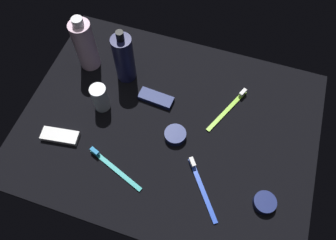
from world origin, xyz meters
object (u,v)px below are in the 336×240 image
(deodorant_stick, at_px, (101,97))
(snack_bar_navy, at_px, (156,98))
(toothbrush_lime, at_px, (229,108))
(toothbrush_blue, at_px, (201,185))
(bodywash_bottle, at_px, (85,45))
(cream_tin_right, at_px, (265,203))
(toothbrush_teal, at_px, (112,166))
(snack_bar_white, at_px, (60,136))
(lotion_bottle, at_px, (124,58))
(cream_tin_left, at_px, (175,135))

(deodorant_stick, xyz_separation_m, snack_bar_navy, (0.14, 0.07, -0.04))
(toothbrush_lime, distance_m, toothbrush_blue, 0.25)
(bodywash_bottle, xyz_separation_m, snack_bar_navy, (0.24, -0.06, -0.08))
(deodorant_stick, distance_m, cream_tin_right, 0.53)
(toothbrush_blue, bearing_deg, toothbrush_teal, -174.10)
(toothbrush_blue, bearing_deg, bodywash_bottle, 147.80)
(bodywash_bottle, height_order, snack_bar_white, bodywash_bottle)
(bodywash_bottle, distance_m, toothbrush_lime, 0.47)
(lotion_bottle, xyz_separation_m, cream_tin_right, (0.48, -0.27, -0.07))
(lotion_bottle, height_order, deodorant_stick, lotion_bottle)
(bodywash_bottle, relative_size, toothbrush_teal, 1.10)
(deodorant_stick, bearing_deg, snack_bar_navy, 25.05)
(toothbrush_blue, height_order, cream_tin_right, same)
(toothbrush_lime, distance_m, snack_bar_navy, 0.22)
(lotion_bottle, xyz_separation_m, toothbrush_lime, (0.33, -0.02, -0.08))
(toothbrush_lime, relative_size, cream_tin_right, 2.93)
(snack_bar_white, height_order, cream_tin_right, cream_tin_right)
(cream_tin_right, bearing_deg, bodywash_bottle, 155.80)
(toothbrush_teal, xyz_separation_m, cream_tin_left, (0.13, 0.14, 0.00))
(deodorant_stick, height_order, snack_bar_navy, deodorant_stick)
(toothbrush_teal, distance_m, toothbrush_blue, 0.24)
(toothbrush_lime, xyz_separation_m, toothbrush_teal, (-0.26, -0.28, 0.00))
(toothbrush_blue, bearing_deg, cream_tin_right, 2.08)
(cream_tin_right, bearing_deg, toothbrush_lime, 120.91)
(deodorant_stick, relative_size, toothbrush_blue, 0.59)
(lotion_bottle, height_order, toothbrush_lime, lotion_bottle)
(lotion_bottle, distance_m, snack_bar_navy, 0.15)
(toothbrush_blue, bearing_deg, snack_bar_navy, 132.86)
(lotion_bottle, xyz_separation_m, snack_bar_white, (-0.10, -0.26, -0.08))
(lotion_bottle, height_order, snack_bar_navy, lotion_bottle)
(bodywash_bottle, xyz_separation_m, deodorant_stick, (0.10, -0.13, -0.04))
(snack_bar_white, distance_m, cream_tin_right, 0.58)
(snack_bar_navy, bearing_deg, deodorant_stick, -150.62)
(lotion_bottle, height_order, snack_bar_white, lotion_bottle)
(toothbrush_teal, bearing_deg, deodorant_stick, 120.75)
(deodorant_stick, bearing_deg, bodywash_bottle, 127.66)
(snack_bar_navy, bearing_deg, lotion_bottle, 158.37)
(deodorant_stick, relative_size, snack_bar_white, 0.86)
(toothbrush_teal, bearing_deg, toothbrush_blue, 5.90)
(toothbrush_lime, distance_m, cream_tin_right, 0.29)
(snack_bar_white, distance_m, snack_bar_navy, 0.29)
(toothbrush_lime, bearing_deg, cream_tin_right, -59.09)
(bodywash_bottle, distance_m, cream_tin_left, 0.38)
(toothbrush_teal, height_order, snack_bar_navy, toothbrush_teal)
(deodorant_stick, height_order, toothbrush_blue, deodorant_stick)
(cream_tin_right, bearing_deg, snack_bar_navy, 150.14)
(toothbrush_lime, xyz_separation_m, toothbrush_blue, (-0.02, -0.25, 0.00))
(snack_bar_navy, bearing_deg, cream_tin_left, -42.79)
(snack_bar_white, bearing_deg, toothbrush_blue, -10.04)
(deodorant_stick, xyz_separation_m, toothbrush_blue, (0.34, -0.15, -0.04))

